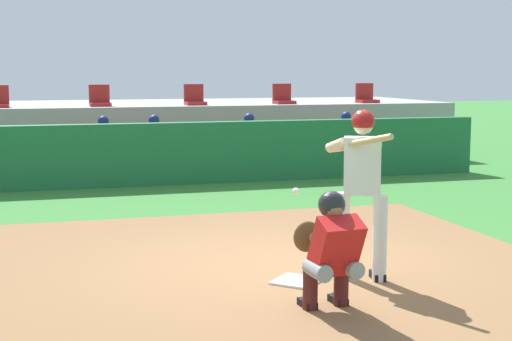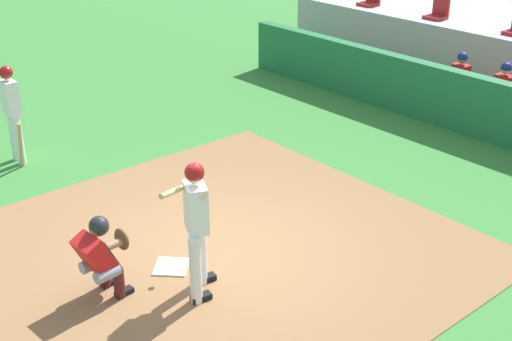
% 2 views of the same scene
% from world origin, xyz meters
% --- Properties ---
extents(ground_plane, '(80.00, 80.00, 0.00)m').
position_xyz_m(ground_plane, '(0.00, 0.00, 0.00)').
color(ground_plane, '#387A33').
extents(dirt_infield, '(6.40, 6.40, 0.01)m').
position_xyz_m(dirt_infield, '(0.00, 0.00, 0.01)').
color(dirt_infield, olive).
rests_on(dirt_infield, ground).
extents(home_plate, '(0.62, 0.62, 0.02)m').
position_xyz_m(home_plate, '(0.00, -0.80, 0.02)').
color(home_plate, white).
rests_on(home_plate, dirt_infield).
extents(batter_at_plate, '(0.58, 0.89, 1.80)m').
position_xyz_m(batter_at_plate, '(0.69, -0.84, 1.04)').
color(batter_at_plate, silver).
rests_on(batter_at_plate, ground).
extents(catcher_crouched, '(0.51, 1.66, 1.13)m').
position_xyz_m(catcher_crouched, '(-0.02, -1.77, 0.61)').
color(catcher_crouched, gray).
rests_on(catcher_crouched, ground).
extents(dugout_wall, '(13.00, 0.30, 1.20)m').
position_xyz_m(dugout_wall, '(0.00, 6.50, 0.60)').
color(dugout_wall, '#1E6638').
rests_on(dugout_wall, ground).
extents(dugout_bench, '(11.80, 0.44, 0.45)m').
position_xyz_m(dugout_bench, '(0.00, 7.50, 0.23)').
color(dugout_bench, olive).
rests_on(dugout_bench, ground).
extents(dugout_player_0, '(0.49, 0.70, 1.30)m').
position_xyz_m(dugout_player_0, '(-1.19, 7.34, 0.67)').
color(dugout_player_0, '#939399').
rests_on(dugout_player_0, ground).
extents(dugout_player_1, '(0.49, 0.70, 1.30)m').
position_xyz_m(dugout_player_1, '(-0.17, 7.34, 0.67)').
color(dugout_player_1, '#939399').
rests_on(dugout_player_1, ground).
extents(dugout_player_2, '(0.49, 0.70, 1.30)m').
position_xyz_m(dugout_player_2, '(1.85, 7.34, 0.67)').
color(dugout_player_2, '#939399').
rests_on(dugout_player_2, ground).
extents(dugout_player_3, '(0.49, 0.70, 1.30)m').
position_xyz_m(dugout_player_3, '(4.07, 7.34, 0.67)').
color(dugout_player_3, '#939399').
rests_on(dugout_player_3, ground).
extents(stands_platform, '(15.00, 4.40, 1.40)m').
position_xyz_m(stands_platform, '(0.00, 10.90, 0.70)').
color(stands_platform, '#9E9E99').
rests_on(stands_platform, ground).
extents(stadium_seat_2, '(0.46, 0.46, 0.48)m').
position_xyz_m(stadium_seat_2, '(-1.08, 9.38, 1.53)').
color(stadium_seat_2, '#A51E1E').
rests_on(stadium_seat_2, stands_platform).
extents(stadium_seat_3, '(0.46, 0.46, 0.48)m').
position_xyz_m(stadium_seat_3, '(1.08, 9.38, 1.53)').
color(stadium_seat_3, '#A51E1E').
rests_on(stadium_seat_3, stands_platform).
extents(stadium_seat_4, '(0.46, 0.46, 0.48)m').
position_xyz_m(stadium_seat_4, '(3.25, 9.38, 1.53)').
color(stadium_seat_4, '#A51E1E').
rests_on(stadium_seat_4, stands_platform).
extents(stadium_seat_5, '(0.46, 0.46, 0.48)m').
position_xyz_m(stadium_seat_5, '(5.42, 9.38, 1.53)').
color(stadium_seat_5, '#A51E1E').
rests_on(stadium_seat_5, stands_platform).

